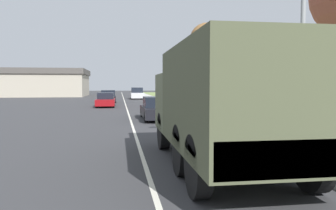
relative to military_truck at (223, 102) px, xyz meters
The scene contains 12 objects.
ground_plane 28.45m from the military_truck, 93.88° to the left, with size 180.00×180.00×0.00m, color #38383A.
lane_centre_stripe 28.45m from the military_truck, 93.88° to the left, with size 0.12×120.00×0.00m.
sidewalk_right 28.50m from the military_truck, 84.81° to the left, with size 1.80×120.00×0.12m.
grass_strip_right 29.23m from the military_truck, 76.17° to the left, with size 7.00×120.00×0.02m.
military_truck is the anchor object (origin of this frame).
car_nearest_ahead 12.12m from the military_truck, 91.18° to the left, with size 1.88×4.83×1.38m.
car_second_ahead 24.93m from the military_truck, 99.02° to the left, with size 1.76×4.84×1.37m.
car_third_ahead 32.64m from the military_truck, 96.89° to the left, with size 1.85×4.15×1.49m.
car_fourth_ahead 42.01m from the military_truck, 89.90° to the left, with size 1.92×4.46×1.74m.
lamp_post 3.69m from the military_truck, 24.47° to the left, with size 1.69×0.24×6.50m.
tree_far_right 21.83m from the military_truck, 75.97° to the left, with size 3.07×3.07×7.64m.
building_distant 59.50m from the military_truck, 105.63° to the left, with size 14.67×14.03×5.08m.
Camera 1 is at (-0.65, 3.73, 2.10)m, focal length 35.00 mm.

